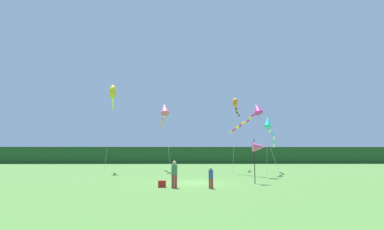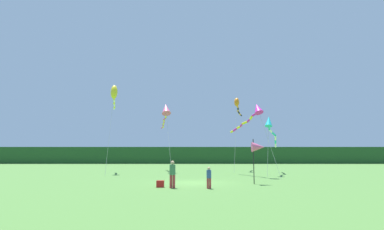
# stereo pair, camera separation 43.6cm
# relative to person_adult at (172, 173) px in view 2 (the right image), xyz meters

# --- Properties ---
(ground_plane) EXTENTS (120.00, 120.00, 0.00)m
(ground_plane) POSITION_rel_person_adult_xyz_m (1.24, 3.52, -0.92)
(ground_plane) COLOR #477533
(distant_treeline) EXTENTS (108.00, 3.04, 3.57)m
(distant_treeline) POSITION_rel_person_adult_xyz_m (1.24, 48.52, 0.86)
(distant_treeline) COLOR #234C23
(distant_treeline) RESTS_ON ground
(person_adult) EXTENTS (0.36, 0.36, 1.65)m
(person_adult) POSITION_rel_person_adult_xyz_m (0.00, 0.00, 0.00)
(person_adult) COLOR #B23338
(person_adult) RESTS_ON ground
(person_child) EXTENTS (0.28, 0.28, 1.29)m
(person_child) POSITION_rel_person_adult_xyz_m (2.23, -0.31, -0.20)
(person_child) COLOR #B23338
(person_child) RESTS_ON ground
(cooler_box) EXTENTS (0.48, 0.30, 0.42)m
(cooler_box) POSITION_rel_person_adult_xyz_m (-0.78, 0.41, -0.71)
(cooler_box) COLOR red
(cooler_box) RESTS_ON ground
(banner_flag_pole) EXTENTS (0.90, 0.70, 3.12)m
(banner_flag_pole) POSITION_rel_person_adult_xyz_m (5.86, 2.55, 1.61)
(banner_flag_pole) COLOR black
(banner_flag_pole) RESTS_ON ground
(kite_rainbow) EXTENTS (2.17, 10.08, 8.24)m
(kite_rainbow) POSITION_rel_person_adult_xyz_m (-1.93, 17.13, 6.26)
(kite_rainbow) COLOR #B2B2B2
(kite_rainbow) RESTS_ON ground
(kite_yellow) EXTENTS (1.36, 7.33, 9.82)m
(kite_yellow) POSITION_rel_person_adult_xyz_m (-7.52, 14.71, 7.86)
(kite_yellow) COLOR #B2B2B2
(kite_yellow) RESTS_ON ground
(kite_orange) EXTENTS (2.22, 7.36, 9.19)m
(kite_orange) POSITION_rel_person_adult_xyz_m (6.95, 19.50, 7.41)
(kite_orange) COLOR #B2B2B2
(kite_orange) RESTS_ON ground
(kite_cyan) EXTENTS (3.11, 8.00, 5.91)m
(kite_cyan) POSITION_rel_person_adult_xyz_m (9.17, 12.01, 3.91)
(kite_cyan) COLOR #B2B2B2
(kite_cyan) RESTS_ON ground
(kite_magenta) EXTENTS (3.11, 8.13, 6.90)m
(kite_magenta) POSITION_rel_person_adult_xyz_m (7.05, 9.65, 5.04)
(kite_magenta) COLOR #B2B2B2
(kite_magenta) RESTS_ON ground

